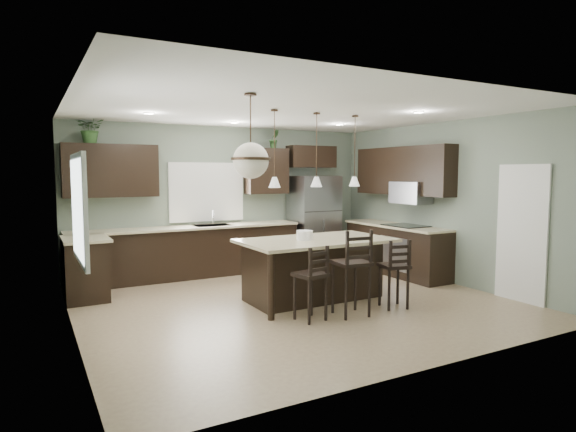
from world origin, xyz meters
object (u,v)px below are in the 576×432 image
at_px(bar_stool_center, 351,272).
at_px(refrigerator, 314,221).
at_px(bar_stool_right, 394,273).
at_px(plant_back_left, 91,129).
at_px(serving_dish, 305,235).
at_px(bar_stool_left, 310,283).
at_px(kitchen_island, 316,269).

bearing_deg(bar_stool_center, refrigerator, 71.84).
relative_size(bar_stool_right, plant_back_left, 2.05).
relative_size(serving_dish, bar_stool_left, 0.24).
distance_m(refrigerator, kitchen_island, 2.78).
bearing_deg(bar_stool_left, refrigerator, 48.00).
height_order(bar_stool_right, plant_back_left, plant_back_left).
bearing_deg(serving_dish, refrigerator, 55.52).
distance_m(bar_stool_left, bar_stool_center, 0.61).
bearing_deg(kitchen_island, bar_stool_left, -126.59).
distance_m(refrigerator, plant_back_left, 4.55).
bearing_deg(plant_back_left, kitchen_island, -42.57).
bearing_deg(refrigerator, serving_dish, -124.48).
xyz_separation_m(serving_dish, bar_stool_center, (0.19, -0.91, -0.41)).
bearing_deg(serving_dish, plant_back_left, 135.29).
xyz_separation_m(bar_stool_center, bar_stool_right, (0.75, 0.01, -0.09)).
height_order(bar_stool_left, plant_back_left, plant_back_left).
relative_size(kitchen_island, bar_stool_left, 2.27).
xyz_separation_m(bar_stool_center, plant_back_left, (-2.78, 3.48, 2.05)).
height_order(bar_stool_left, bar_stool_right, same).
xyz_separation_m(serving_dish, plant_back_left, (-2.60, 2.57, 1.65)).
distance_m(bar_stool_center, bar_stool_right, 0.76).
relative_size(refrigerator, bar_stool_left, 1.87).
bearing_deg(serving_dish, bar_stool_right, -43.84).
xyz_separation_m(refrigerator, kitchen_island, (-1.41, -2.35, -0.46)).
bearing_deg(plant_back_left, bar_stool_center, -51.34).
height_order(refrigerator, bar_stool_right, refrigerator).
xyz_separation_m(kitchen_island, bar_stool_right, (0.74, -0.90, 0.03)).
distance_m(refrigerator, bar_stool_left, 3.80).
distance_m(refrigerator, bar_stool_right, 3.35).
bearing_deg(bar_stool_left, plant_back_left, 113.12).
height_order(kitchen_island, bar_stool_left, bar_stool_left).
height_order(serving_dish, plant_back_left, plant_back_left).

